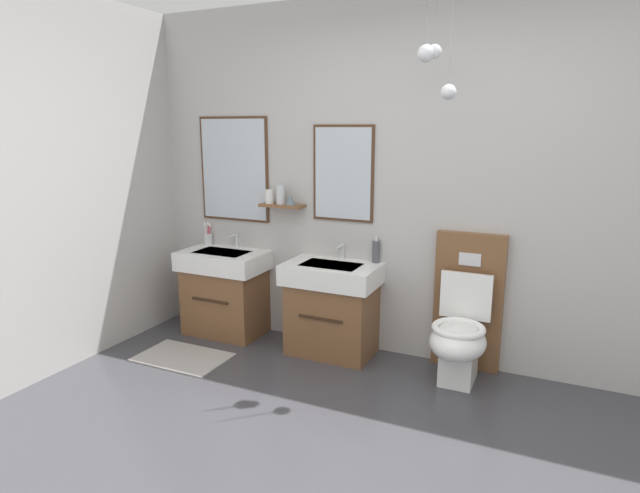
{
  "coord_description": "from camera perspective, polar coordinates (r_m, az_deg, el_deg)",
  "views": [
    {
      "loc": [
        0.87,
        -1.94,
        1.71
      ],
      "look_at": [
        -0.76,
        1.56,
        0.85
      ],
      "focal_mm": 29.86,
      "sensor_mm": 36.0,
      "label": 1
    }
  ],
  "objects": [
    {
      "name": "bath_mat",
      "position": [
        4.26,
        -14.5,
        -11.42
      ],
      "size": [
        0.68,
        0.44,
        0.01
      ],
      "primitive_type": "cube",
      "color": "#9E9993",
      "rests_on": "ground"
    },
    {
      "name": "wall_back",
      "position": [
        3.94,
        11.84,
        6.64
      ],
      "size": [
        4.88,
        0.58,
        2.64
      ],
      "color": "#B7B5B2",
      "rests_on": "ground"
    },
    {
      "name": "toothbrush_cup",
      "position": [
        4.75,
        -11.9,
        0.89
      ],
      "size": [
        0.07,
        0.08,
        0.2
      ],
      "color": "silver",
      "rests_on": "vanity_sink_left"
    },
    {
      "name": "vanity_sink_right",
      "position": [
        4.11,
        1.33,
        -6.42
      ],
      "size": [
        0.71,
        0.48,
        0.71
      ],
      "color": "brown",
      "rests_on": "ground"
    },
    {
      "name": "soap_dispenser",
      "position": [
        4.04,
        6.02,
        -0.51
      ],
      "size": [
        0.06,
        0.06,
        0.2
      ],
      "color": "#4C4C51",
      "rests_on": "vanity_sink_right"
    },
    {
      "name": "vanity_sink_left",
      "position": [
        4.57,
        -10.09,
        -4.62
      ],
      "size": [
        0.71,
        0.48,
        0.71
      ],
      "color": "brown",
      "rests_on": "ground"
    },
    {
      "name": "tap_on_left_sink",
      "position": [
        4.6,
        -9.08,
        0.8
      ],
      "size": [
        0.03,
        0.13,
        0.11
      ],
      "color": "silver",
      "rests_on": "vanity_sink_left"
    },
    {
      "name": "toilet",
      "position": [
        3.84,
        15.04,
        -8.22
      ],
      "size": [
        0.48,
        0.62,
        1.0
      ],
      "color": "brown",
      "rests_on": "ground"
    },
    {
      "name": "tap_on_right_sink",
      "position": [
        4.14,
        2.31,
        -0.37
      ],
      "size": [
        0.03,
        0.13,
        0.11
      ],
      "color": "silver",
      "rests_on": "vanity_sink_right"
    }
  ]
}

